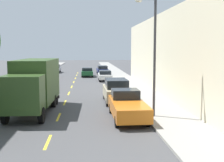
% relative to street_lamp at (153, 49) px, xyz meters
% --- Properties ---
extents(ground_plane, '(160.00, 160.00, 0.00)m').
position_rel_street_lamp_xyz_m(ground_plane, '(-5.96, 18.75, -4.41)').
color(ground_plane, '#424244').
extents(sidewalk_left, '(3.20, 120.00, 0.14)m').
position_rel_street_lamp_xyz_m(sidewalk_left, '(-13.06, 16.75, -4.34)').
color(sidewalk_left, gray).
rests_on(sidewalk_left, ground_plane).
extents(sidewalk_right, '(3.20, 120.00, 0.14)m').
position_rel_street_lamp_xyz_m(sidewalk_right, '(1.14, 16.75, -4.34)').
color(sidewalk_right, gray).
rests_on(sidewalk_right, ground_plane).
extents(lane_centerline_dashes, '(0.14, 47.20, 0.01)m').
position_rel_street_lamp_xyz_m(lane_centerline_dashes, '(-5.96, 13.25, -4.41)').
color(lane_centerline_dashes, yellow).
rests_on(lane_centerline_dashes, ground_plane).
extents(apartment_block_opposite, '(10.00, 36.00, 7.74)m').
position_rel_street_lamp_xyz_m(apartment_block_opposite, '(7.74, 8.75, -0.54)').
color(apartment_block_opposite, beige).
rests_on(apartment_block_opposite, ground_plane).
extents(street_lamp, '(1.35, 0.28, 7.44)m').
position_rel_street_lamp_xyz_m(street_lamp, '(0.00, 0.00, 0.00)').
color(street_lamp, '#38383D').
rests_on(street_lamp, sidewalk_right).
extents(delivery_box_truck, '(2.64, 7.99, 3.65)m').
position_rel_street_lamp_xyz_m(delivery_box_truck, '(-7.75, 2.62, -2.38)').
color(delivery_box_truck, '#2D471E').
rests_on(delivery_box_truck, ground_plane).
extents(parked_sedan_white, '(1.83, 4.51, 1.43)m').
position_rel_street_lamp_xyz_m(parked_sedan_white, '(-1.67, 22.03, -3.66)').
color(parked_sedan_white, silver).
rests_on(parked_sedan_white, ground_plane).
extents(parked_wagon_navy, '(1.95, 4.75, 1.50)m').
position_rel_street_lamp_xyz_m(parked_wagon_navy, '(-1.49, 32.89, -3.61)').
color(parked_wagon_navy, navy).
rests_on(parked_wagon_navy, ground_plane).
extents(parked_pickup_red, '(2.10, 5.34, 1.73)m').
position_rel_street_lamp_xyz_m(parked_pickup_red, '(-10.22, 25.24, -3.58)').
color(parked_pickup_red, '#AD1E1E').
rests_on(parked_pickup_red, ground_plane).
extents(parked_wagon_black, '(1.89, 4.73, 1.50)m').
position_rel_street_lamp_xyz_m(parked_wagon_black, '(-10.26, 15.91, -3.61)').
color(parked_wagon_black, black).
rests_on(parked_wagon_black, ground_plane).
extents(parked_hatchback_silver, '(1.77, 4.01, 1.50)m').
position_rel_street_lamp_xyz_m(parked_hatchback_silver, '(-10.18, 36.73, -3.65)').
color(parked_hatchback_silver, '#B2B5BA').
rests_on(parked_hatchback_silver, ground_plane).
extents(parked_suv_champagne, '(2.00, 4.82, 1.93)m').
position_rel_street_lamp_xyz_m(parked_suv_champagne, '(-1.71, 5.62, -3.42)').
color(parked_suv_champagne, tan).
rests_on(parked_suv_champagne, ground_plane).
extents(parked_pickup_orange, '(2.06, 5.32, 1.73)m').
position_rel_street_lamp_xyz_m(parked_pickup_orange, '(-1.56, 0.00, -3.58)').
color(parked_pickup_orange, orange).
rests_on(parked_pickup_orange, ground_plane).
extents(moving_forest_sedan, '(1.80, 4.50, 1.43)m').
position_rel_street_lamp_xyz_m(moving_forest_sedan, '(-4.16, 28.36, -3.66)').
color(moving_forest_sedan, '#194C28').
rests_on(moving_forest_sedan, ground_plane).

